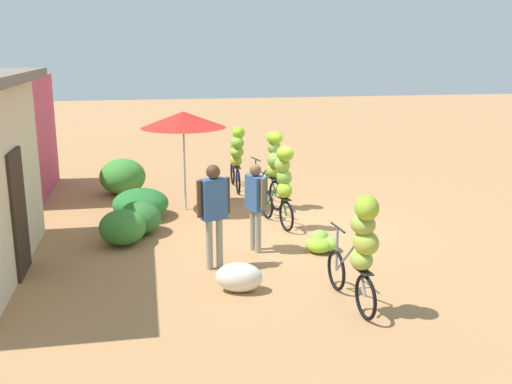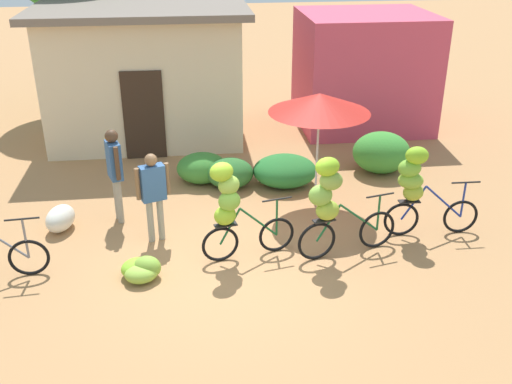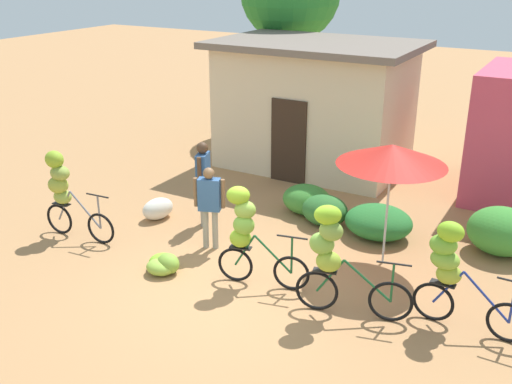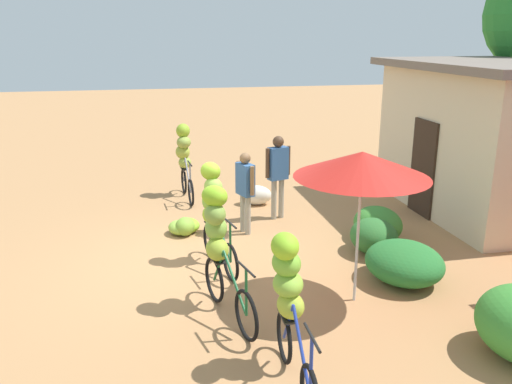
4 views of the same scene
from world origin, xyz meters
name	(u,v)px [view 3 (image 3 of 4)]	position (x,y,z in m)	size (l,w,h in m)	color
ground_plane	(236,287)	(0.00, 0.00, 0.00)	(60.00, 60.00, 0.00)	#AE7C4E
building_low	(315,104)	(-1.50, 6.27, 1.60)	(4.92, 3.33, 3.16)	beige
hedge_bush_front_left	(307,200)	(-0.29, 3.32, 0.31)	(1.04, 0.86, 0.63)	#3A8130
hedge_bush_front_right	(325,210)	(0.26, 3.00, 0.31)	(0.94, 0.80, 0.61)	#2D692D
hedge_bush_mid	(378,222)	(1.38, 3.00, 0.30)	(1.30, 1.18, 0.61)	#277230
hedge_bush_by_door	(502,231)	(3.54, 3.43, 0.44)	(1.22, 1.11, 0.87)	#3B8D33
market_umbrella	(392,155)	(1.81, 2.02, 2.01)	(1.84, 1.84, 2.19)	beige
bicycle_leftmost	(63,187)	(-3.86, 0.06, 1.00)	(1.62, 0.41, 1.70)	black
bicycle_near_pile	(247,230)	(0.08, 0.23, 0.97)	(1.54, 0.48, 1.69)	black
bicycle_center_loaded	(334,253)	(1.64, 0.10, 1.01)	(1.72, 0.58, 1.75)	black
bicycle_by_shop	(452,266)	(3.22, 0.64, 0.97)	(1.67, 0.42, 1.65)	black
banana_pile_on_ground	(164,264)	(-1.35, -0.17, 0.15)	(0.75, 0.73, 0.35)	#86C62C
produce_sack	(158,209)	(-2.84, 1.55, 0.22)	(0.70, 0.44, 0.44)	silver
person_vendor	(210,200)	(-1.16, 0.99, 0.96)	(0.55, 0.33, 1.58)	gray
person_bystander	(203,175)	(-1.85, 1.80, 1.07)	(0.32, 0.55, 1.73)	gray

